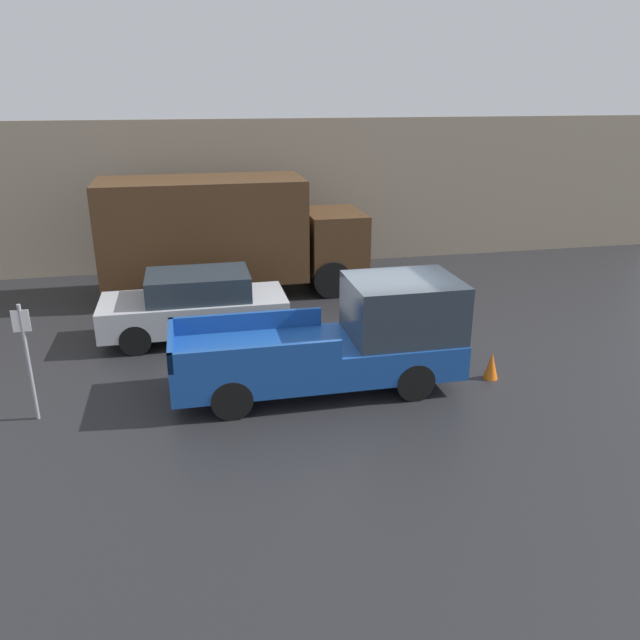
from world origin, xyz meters
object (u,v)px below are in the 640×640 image
at_px(pickup_truck, 345,340).
at_px(parking_sign, 27,356).
at_px(car, 195,305).
at_px(traffic_cone, 491,365).
at_px(delivery_truck, 224,232).

distance_m(pickup_truck, parking_sign, 5.92).
xyz_separation_m(car, parking_sign, (-3.02, -3.54, 0.44)).
bearing_deg(traffic_cone, pickup_truck, 174.43).
bearing_deg(traffic_cone, delivery_truck, 125.12).
relative_size(car, parking_sign, 1.97).
xyz_separation_m(pickup_truck, traffic_cone, (3.11, -0.30, -0.73)).
height_order(pickup_truck, parking_sign, parking_sign).
distance_m(car, parking_sign, 4.67).
xyz_separation_m(delivery_truck, traffic_cone, (5.01, -7.13, -1.55)).
height_order(delivery_truck, traffic_cone, delivery_truck).
xyz_separation_m(pickup_truck, car, (-2.88, 3.40, -0.19)).
distance_m(delivery_truck, traffic_cone, 8.85).
bearing_deg(pickup_truck, car, 130.31).
bearing_deg(traffic_cone, car, 148.29).
height_order(car, delivery_truck, delivery_truck).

